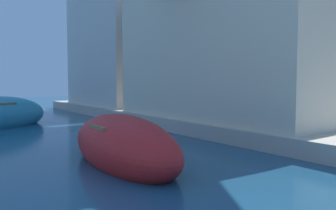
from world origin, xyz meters
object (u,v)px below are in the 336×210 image
at_px(quayside_tree, 261,39).
at_px(waterfront_building_annex, 128,33).
at_px(moored_boat_2, 123,146).
at_px(waterfront_building_main, 239,37).

bearing_deg(quayside_tree, waterfront_building_annex, 99.53).
bearing_deg(quayside_tree, moored_boat_2, -158.61).
height_order(waterfront_building_main, waterfront_building_annex, waterfront_building_annex).
height_order(waterfront_building_main, quayside_tree, waterfront_building_main).
bearing_deg(waterfront_building_annex, moored_boat_2, -118.57).
bearing_deg(waterfront_building_main, moored_boat_2, -155.64).
bearing_deg(moored_boat_2, waterfront_building_main, 118.62).
xyz_separation_m(moored_boat_2, waterfront_building_annex, (6.88, 12.63, 4.41)).
xyz_separation_m(waterfront_building_main, waterfront_building_annex, (0.00, 9.51, 1.12)).
relative_size(moored_boat_2, waterfront_building_annex, 0.57).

